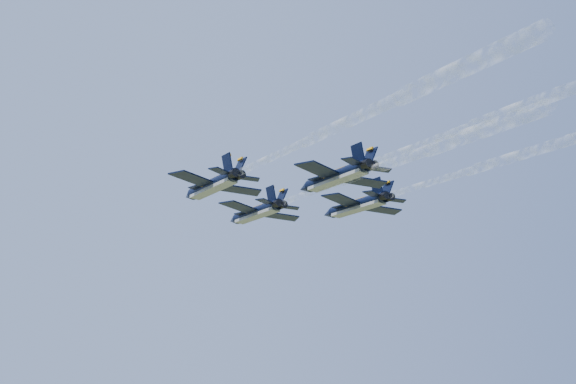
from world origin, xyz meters
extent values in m
cylinder|color=black|center=(-0.57, 10.79, 101.07)|extent=(5.64, 12.39, 1.75)
cone|color=black|center=(-2.96, 17.86, 101.07)|extent=(2.44, 2.88, 1.75)
ellipsoid|color=black|center=(-1.55, 13.83, 101.59)|extent=(1.66, 2.46, 0.86)
cube|color=gray|center=(-0.63, 10.77, 100.46)|extent=(4.95, 11.08, 0.56)
cube|color=black|center=(-3.36, 9.05, 101.29)|extent=(6.17, 5.67, 0.70)
cube|color=orange|center=(-3.86, 10.57, 101.38)|extent=(4.44, 3.42, 0.72)
cube|color=black|center=(2.68, 11.09, 100.67)|extent=(5.48, 3.07, 0.70)
cube|color=orange|center=(2.17, 12.61, 100.76)|extent=(5.29, 0.39, 0.72)
cube|color=black|center=(-0.53, 4.51, 101.26)|extent=(2.84, 2.74, 0.37)
cube|color=black|center=(3.20, 5.77, 100.88)|extent=(2.53, 1.65, 0.37)
cube|color=black|center=(0.49, 5.55, 102.46)|extent=(1.30, 2.18, 2.42)
cube|color=black|center=(2.00, 6.06, 102.31)|extent=(1.72, 2.32, 2.30)
cylinder|color=black|center=(1.13, 4.38, 101.02)|extent=(1.43, 1.43, 1.13)
cylinder|color=black|center=(1.93, 4.65, 100.94)|extent=(1.43, 1.43, 1.13)
cylinder|color=black|center=(-8.45, -2.57, 101.07)|extent=(5.64, 12.39, 1.75)
cone|color=black|center=(-10.83, 4.51, 101.07)|extent=(2.44, 2.88, 1.75)
ellipsoid|color=black|center=(-9.42, 0.48, 101.59)|extent=(1.66, 2.46, 0.86)
cube|color=gray|center=(-8.50, -2.59, 100.46)|extent=(4.95, 11.08, 0.56)
cube|color=black|center=(-11.23, -4.30, 101.29)|extent=(6.17, 5.67, 0.70)
cube|color=orange|center=(-11.73, -2.78, 101.38)|extent=(4.44, 3.42, 0.72)
cube|color=black|center=(-5.20, -2.27, 100.67)|extent=(5.48, 3.07, 0.70)
cube|color=orange|center=(-5.70, -0.75, 100.76)|extent=(5.29, 0.39, 0.72)
cube|color=black|center=(-8.41, -8.84, 101.26)|extent=(2.84, 2.74, 0.37)
cube|color=black|center=(-4.68, -7.58, 100.88)|extent=(2.53, 1.65, 0.37)
cube|color=black|center=(-7.39, -7.80, 102.46)|extent=(1.30, 2.18, 2.42)
cube|color=black|center=(-5.88, -7.29, 102.31)|extent=(1.72, 2.32, 2.30)
cylinder|color=black|center=(-6.74, -8.98, 101.02)|extent=(1.43, 1.43, 1.13)
cylinder|color=black|center=(-5.94, -8.71, 100.94)|extent=(1.43, 1.43, 1.13)
cylinder|color=black|center=(12.44, 3.88, 101.07)|extent=(5.64, 12.39, 1.75)
cone|color=black|center=(10.06, 10.95, 101.07)|extent=(2.44, 2.88, 1.75)
ellipsoid|color=black|center=(11.47, 6.93, 101.59)|extent=(1.66, 2.46, 0.86)
cube|color=gray|center=(12.39, 3.86, 100.46)|extent=(4.95, 11.08, 0.56)
cube|color=black|center=(9.66, 2.14, 101.29)|extent=(6.17, 5.67, 0.70)
cube|color=orange|center=(9.15, 3.66, 101.38)|extent=(4.44, 3.42, 0.72)
cube|color=black|center=(15.69, 4.18, 100.67)|extent=(5.48, 3.07, 0.70)
cube|color=orange|center=(15.19, 5.70, 100.76)|extent=(5.29, 0.39, 0.72)
cube|color=black|center=(12.48, -2.40, 101.26)|extent=(2.84, 2.74, 0.37)
cube|color=black|center=(16.21, -1.14, 100.88)|extent=(2.53, 1.65, 0.37)
cube|color=black|center=(13.50, -1.36, 102.46)|extent=(1.30, 2.18, 2.42)
cube|color=black|center=(15.01, -0.85, 102.31)|extent=(1.72, 2.32, 2.30)
cylinder|color=black|center=(14.15, -2.53, 101.02)|extent=(1.43, 1.43, 1.13)
cylinder|color=black|center=(14.95, -2.26, 100.94)|extent=(1.43, 1.43, 1.13)
cylinder|color=black|center=(5.81, -9.55, 101.07)|extent=(5.64, 12.39, 1.75)
cone|color=black|center=(3.42, -2.48, 101.07)|extent=(2.44, 2.88, 1.75)
ellipsoid|color=black|center=(4.83, -6.50, 101.59)|extent=(1.66, 2.46, 0.86)
cube|color=gray|center=(5.75, -9.57, 100.46)|extent=(4.95, 11.08, 0.56)
cube|color=black|center=(3.02, -11.29, 101.29)|extent=(6.17, 5.67, 0.70)
cube|color=orange|center=(2.52, -9.77, 101.38)|extent=(4.44, 3.42, 0.72)
cube|color=black|center=(9.06, -9.25, 100.67)|extent=(5.48, 3.07, 0.70)
cube|color=orange|center=(8.56, -7.73, 100.76)|extent=(5.29, 0.39, 0.72)
cube|color=black|center=(5.85, -15.83, 101.26)|extent=(2.84, 2.74, 0.37)
cube|color=black|center=(9.58, -14.57, 100.88)|extent=(2.53, 1.65, 0.37)
cube|color=black|center=(6.87, -14.79, 102.46)|extent=(1.30, 2.18, 2.42)
cube|color=black|center=(8.38, -14.28, 102.31)|extent=(1.72, 2.32, 2.30)
cylinder|color=black|center=(7.51, -15.96, 101.02)|extent=(1.43, 1.43, 1.13)
cylinder|color=black|center=(8.31, -15.69, 100.94)|extent=(1.43, 1.43, 1.13)
cylinder|color=white|center=(4.11, -3.09, 101.07)|extent=(6.16, 15.97, 0.93)
cylinder|color=white|center=(9.09, -17.87, 101.07)|extent=(6.49, 16.08, 1.27)
cylinder|color=white|center=(14.08, -32.66, 101.07)|extent=(6.88, 16.21, 1.69)
cylinder|color=white|center=(-3.77, -16.44, 101.07)|extent=(6.16, 15.97, 0.93)
cylinder|color=white|center=(1.22, -31.23, 101.07)|extent=(6.49, 16.08, 1.27)
cylinder|color=white|center=(6.21, -46.01, 101.07)|extent=(6.88, 16.21, 1.69)
cylinder|color=white|center=(17.12, -10.00, 101.07)|extent=(6.16, 15.97, 0.93)
cylinder|color=white|center=(22.11, -24.78, 101.07)|extent=(6.49, 16.08, 1.27)
cylinder|color=white|center=(10.49, -23.43, 101.07)|extent=(6.16, 15.97, 0.93)
cylinder|color=white|center=(15.47, -38.21, 101.07)|extent=(6.49, 16.08, 1.27)
camera|label=1|loc=(-19.15, -99.57, 74.29)|focal=50.00mm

